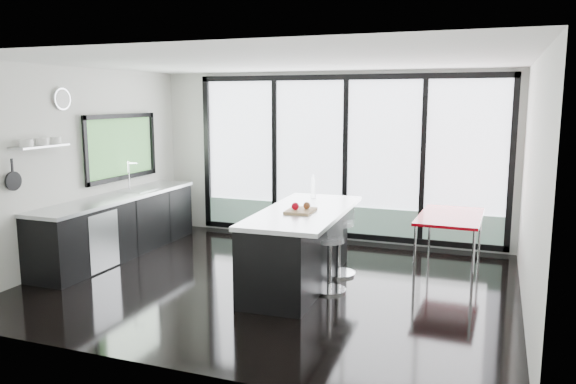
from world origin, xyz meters
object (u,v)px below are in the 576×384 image
at_px(island, 298,246).
at_px(bar_stool_near, 329,265).
at_px(red_table, 449,242).
at_px(bar_stool_far, 339,248).

height_order(island, bar_stool_near, island).
distance_m(bar_stool_near, red_table, 1.95).
xyz_separation_m(island, bar_stool_far, (0.39, 0.53, -0.13)).
height_order(island, bar_stool_far, island).
bearing_deg(bar_stool_near, bar_stool_far, 80.01).
height_order(island, red_table, island).
height_order(bar_stool_near, bar_stool_far, bar_stool_far).
distance_m(bar_stool_near, bar_stool_far, 0.69).
bearing_deg(bar_stool_far, red_table, 23.61).
xyz_separation_m(bar_stool_near, bar_stool_far, (-0.07, 0.68, 0.03)).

